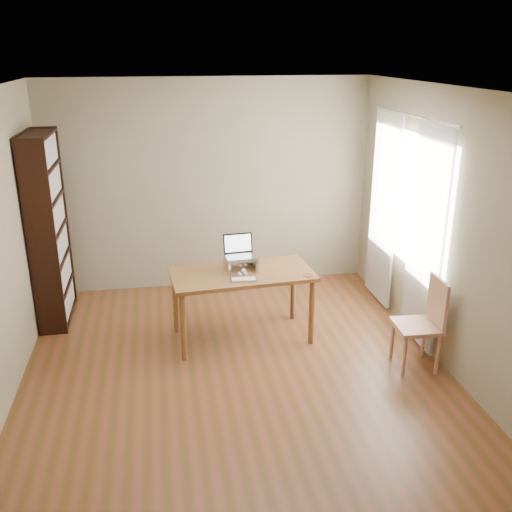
{
  "coord_description": "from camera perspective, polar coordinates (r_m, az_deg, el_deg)",
  "views": [
    {
      "loc": [
        -0.64,
        -4.67,
        2.92
      ],
      "look_at": [
        0.3,
        0.67,
        0.92
      ],
      "focal_mm": 40.0,
      "sensor_mm": 36.0,
      "label": 1
    }
  ],
  "objects": [
    {
      "name": "laptop_stand",
      "position": [
        5.88,
        -1.54,
        -0.59
      ],
      "size": [
        0.32,
        0.25,
        0.13
      ],
      "rotation": [
        0.0,
        0.0,
        0.08
      ],
      "color": "silver",
      "rests_on": "desk"
    },
    {
      "name": "bookshelf",
      "position": [
        6.6,
        -20.02,
        2.49
      ],
      "size": [
        0.3,
        0.9,
        2.1
      ],
      "color": "black",
      "rests_on": "ground"
    },
    {
      "name": "desk",
      "position": [
        5.87,
        -1.41,
        -2.47
      ],
      "size": [
        1.5,
        0.84,
        0.75
      ],
      "rotation": [
        0.0,
        0.0,
        0.08
      ],
      "color": "brown",
      "rests_on": "ground"
    },
    {
      "name": "cat",
      "position": [
        5.92,
        -1.69,
        -0.72
      ],
      "size": [
        0.23,
        0.47,
        0.14
      ],
      "rotation": [
        0.0,
        0.0,
        0.06
      ],
      "color": "#4D453C",
      "rests_on": "desk"
    },
    {
      "name": "laptop",
      "position": [
        5.9,
        -1.63,
        0.54
      ],
      "size": [
        0.32,
        0.28,
        0.22
      ],
      "rotation": [
        0.0,
        0.0,
        0.08
      ],
      "color": "silver",
      "rests_on": "laptop_stand"
    },
    {
      "name": "chair",
      "position": [
        5.65,
        16.46,
        -6.18
      ],
      "size": [
        0.42,
        0.42,
        0.91
      ],
      "rotation": [
        0.0,
        0.0,
        -0.05
      ],
      "color": "tan",
      "rests_on": "ground"
    },
    {
      "name": "curtains",
      "position": [
        6.29,
        14.48,
        3.38
      ],
      "size": [
        0.03,
        1.9,
        2.25
      ],
      "color": "white",
      "rests_on": "ground"
    },
    {
      "name": "room",
      "position": [
        5.0,
        -1.76,
        1.3
      ],
      "size": [
        4.04,
        4.54,
        2.64
      ],
      "color": "#593817",
      "rests_on": "ground"
    },
    {
      "name": "coaster",
      "position": [
        5.77,
        5.23,
        -1.93
      ],
      "size": [
        0.11,
        0.11,
        0.01
      ],
      "primitive_type": "cylinder",
      "color": "brown",
      "rests_on": "desk"
    },
    {
      "name": "keyboard",
      "position": [
        5.63,
        -1.24,
        -2.36
      ],
      "size": [
        0.26,
        0.13,
        0.02
      ],
      "rotation": [
        0.0,
        0.0,
        -0.07
      ],
      "color": "silver",
      "rests_on": "desk"
    }
  ]
}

